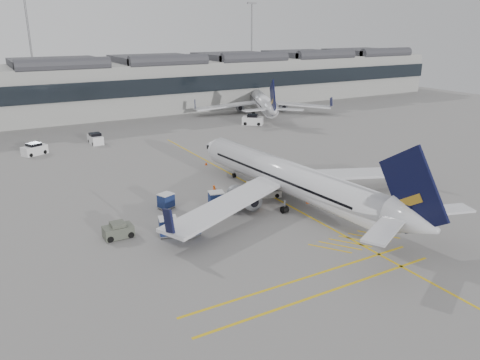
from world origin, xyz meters
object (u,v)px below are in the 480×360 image
ramp_agent_b (255,200)px  pushback_tug (118,231)px  airliner_main (292,179)px  belt_loader (261,191)px  ramp_agent_a (215,192)px  baggage_cart_a (216,199)px

ramp_agent_b → pushback_tug: 15.21m
airliner_main → belt_loader: airliner_main is taller
ramp_agent_a → belt_loader: bearing=-43.4°
airliner_main → ramp_agent_a: airliner_main is taller
belt_loader → ramp_agent_a: size_ratio=3.19×
ramp_agent_a → pushback_tug: (-12.49, -4.57, -0.17)m
baggage_cart_a → ramp_agent_a: bearing=81.1°
belt_loader → pushback_tug: 17.89m
belt_loader → ramp_agent_b: bearing=-114.1°
baggage_cart_a → belt_loader: bearing=18.8°
belt_loader → pushback_tug: bearing=-152.6°
ramp_agent_a → ramp_agent_b: ramp_agent_b is taller
airliner_main → pushback_tug: size_ratio=13.78×
pushback_tug → airliner_main: bearing=-3.0°
baggage_cart_a → pushback_tug: baggage_cart_a is taller
ramp_agent_a → ramp_agent_b: bearing=-82.9°
airliner_main → belt_loader: (-1.65, 3.64, -2.30)m
airliner_main → baggage_cart_a: airliner_main is taller
baggage_cart_a → pushback_tug: size_ratio=0.74×
ramp_agent_b → pushback_tug: ramp_agent_b is taller
belt_loader → baggage_cart_a: belt_loader is taller
airliner_main → baggage_cart_a: size_ratio=18.54×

